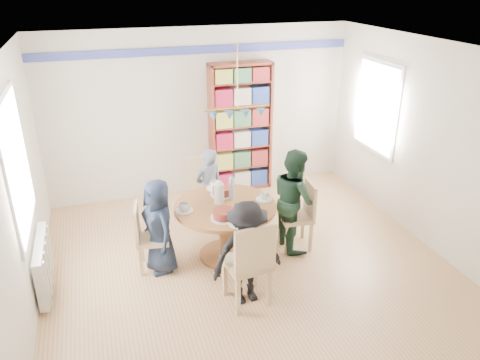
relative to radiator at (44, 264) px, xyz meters
name	(u,v)px	position (x,y,z in m)	size (l,w,h in m)	color
ground	(250,267)	(2.42, -0.30, -0.35)	(5.00, 5.00, 0.00)	tan
room_shell	(209,126)	(2.16, 0.57, 1.30)	(5.00, 5.00, 5.00)	white
radiator	(44,264)	(0.00, 0.00, 0.00)	(0.12, 1.00, 0.60)	silver
dining_table	(225,218)	(2.21, 0.06, 0.21)	(1.30, 1.30, 0.75)	brown
chair_left	(146,234)	(1.20, 0.09, 0.13)	(0.44, 0.44, 0.88)	tan
chair_right	(302,212)	(3.25, 0.00, 0.16)	(0.46, 0.46, 0.93)	tan
chair_far	(205,187)	(2.19, 1.09, 0.20)	(0.48, 0.48, 0.99)	tan
chair_near	(250,261)	(2.19, -0.99, 0.23)	(0.52, 0.52, 1.06)	tan
person_left	(159,226)	(1.35, 0.02, 0.26)	(0.60, 0.39, 1.22)	#161F32
person_right	(294,199)	(3.15, 0.04, 0.35)	(0.68, 0.53, 1.39)	#172F20
person_far	(209,188)	(2.21, 0.92, 0.25)	(0.44, 0.29, 1.20)	gray
person_near	(247,253)	(2.18, -0.89, 0.27)	(0.80, 0.46, 1.24)	black
bookshelf	(240,129)	(3.04, 2.04, 0.71)	(1.02, 0.31, 2.15)	maroon
tableware	(222,199)	(2.18, 0.08, 0.47)	(1.26, 1.26, 0.33)	white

